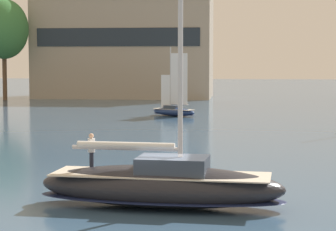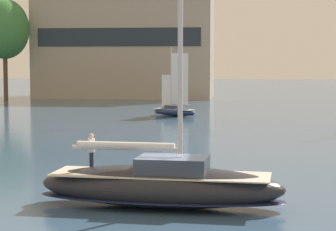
{
  "view_description": "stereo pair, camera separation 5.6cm",
  "coord_description": "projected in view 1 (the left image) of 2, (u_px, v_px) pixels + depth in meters",
  "views": [
    {
      "loc": [
        3.63,
        -29.34,
        6.75
      ],
      "look_at": [
        0.0,
        3.0,
        3.97
      ],
      "focal_mm": 70.0,
      "sensor_mm": 36.0,
      "label": 1
    },
    {
      "loc": [
        3.69,
        -29.34,
        6.75
      ],
      "look_at": [
        0.0,
        3.0,
        3.97
      ],
      "focal_mm": 70.0,
      "sensor_mm": 36.0,
      "label": 2
    }
  ],
  "objects": [
    {
      "name": "tree_shore_left",
      "position": [
        4.0,
        29.0,
        109.2
      ],
      "size": [
        8.21,
        8.21,
        16.9
      ],
      "color": "brown",
      "rests_on": "ground"
    },
    {
      "name": "ground_plane",
      "position": [
        161.0,
        207.0,
        30.03
      ],
      "size": [
        400.0,
        400.0,
        0.0
      ],
      "primitive_type": "plane",
      "color": "#385675"
    },
    {
      "name": "waterfront_building",
      "position": [
        125.0,
        42.0,
        117.06
      ],
      "size": [
        32.07,
        15.89,
        19.85
      ],
      "color": "tan",
      "rests_on": "ground"
    },
    {
      "name": "sailboat_moored_mid_channel",
      "position": [
        174.0,
        110.0,
        78.51
      ],
      "size": [
        6.03,
        4.45,
        8.26
      ],
      "color": "navy",
      "rests_on": "ground"
    },
    {
      "name": "sailboat_main",
      "position": [
        161.0,
        184.0,
        29.94
      ],
      "size": [
        11.64,
        4.0,
        15.72
      ],
      "color": "#232328",
      "rests_on": "ground"
    }
  ]
}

